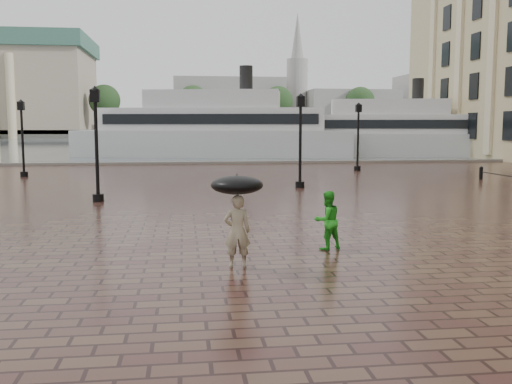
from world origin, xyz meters
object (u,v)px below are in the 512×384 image
at_px(adult_pedestrian, 237,231).
at_px(child_pedestrian, 327,220).
at_px(ferry_far, 388,133).
at_px(street_lamps, 204,138).
at_px(ferry_near, 214,130).

height_order(adult_pedestrian, child_pedestrian, adult_pedestrian).
xyz_separation_m(adult_pedestrian, ferry_far, (19.08, 42.95, 1.51)).
bearing_deg(ferry_far, street_lamps, -114.78).
xyz_separation_m(street_lamps, ferry_far, (19.08, 24.16, -0.04)).
bearing_deg(child_pedestrian, adult_pedestrian, 13.82).
bearing_deg(adult_pedestrian, ferry_near, -93.17).
xyz_separation_m(street_lamps, adult_pedestrian, (-0.00, -18.80, -1.55)).
distance_m(street_lamps, child_pedestrian, 17.52).
relative_size(adult_pedestrian, ferry_near, 0.06).
height_order(child_pedestrian, ferry_far, ferry_far).
relative_size(ferry_near, ferry_far, 1.15).
xyz_separation_m(ferry_near, ferry_far, (17.21, -1.38, -0.34)).
bearing_deg(adult_pedestrian, ferry_far, -114.71).
bearing_deg(ferry_far, child_pedestrian, -98.48).
xyz_separation_m(child_pedestrian, ferry_near, (-0.47, 42.82, 1.91)).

